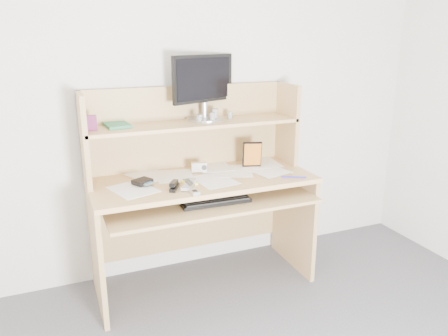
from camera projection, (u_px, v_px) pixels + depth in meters
name	position (u px, v px, depth m)	size (l,w,h in m)	color
back_wall	(185.00, 93.00, 2.90)	(3.60, 0.04, 2.50)	silver
desk	(199.00, 182.00, 2.85)	(1.40, 0.70, 1.30)	tan
paper_clutter	(203.00, 177.00, 2.77)	(1.32, 0.54, 0.01)	white
keyboard	(215.00, 200.00, 2.63)	(0.43, 0.16, 0.03)	black
tv_remote	(189.00, 184.00, 2.60)	(0.05, 0.19, 0.02)	#989893
flip_phone	(194.00, 191.00, 2.48)	(0.04, 0.08, 0.02)	silver
stapler	(174.00, 185.00, 2.56)	(0.04, 0.13, 0.04)	black
wallet	(142.00, 182.00, 2.64)	(0.10, 0.09, 0.03)	black
sticky_note_pad	(189.00, 183.00, 2.66)	(0.09, 0.09, 0.01)	#FFF243
digital_camera	(199.00, 167.00, 2.87)	(0.10, 0.04, 0.06)	silver
game_case	(252.00, 154.00, 2.95)	(0.13, 0.01, 0.18)	black
blue_pen	(294.00, 177.00, 2.75)	(0.01, 0.01, 0.15)	#1A16AB
card_box	(91.00, 123.00, 2.54)	(0.07, 0.02, 0.09)	maroon
shelf_book	(117.00, 125.00, 2.66)	(0.14, 0.19, 0.02)	#388D51
chip_stack_a	(199.00, 119.00, 2.78)	(0.04, 0.04, 0.05)	black
chip_stack_b	(212.00, 117.00, 2.80)	(0.04, 0.04, 0.06)	white
chip_stack_c	(230.00, 115.00, 2.91)	(0.04, 0.04, 0.05)	black
chip_stack_d	(215.00, 114.00, 2.87)	(0.04, 0.04, 0.07)	white
monitor	(204.00, 86.00, 2.83)	(0.46, 0.25, 0.42)	#A1A1A6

